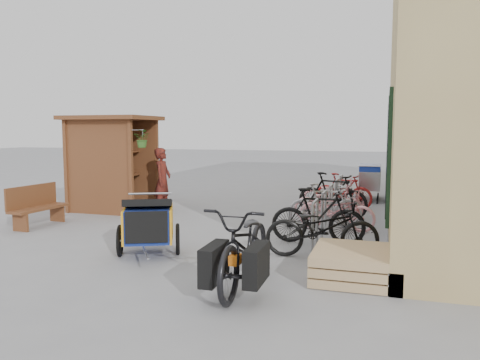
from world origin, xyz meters
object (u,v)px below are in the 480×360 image
(bike_4, at_px, (329,202))
(child_trailer, at_px, (149,222))
(bike_5, at_px, (332,195))
(bike_1, at_px, (318,216))
(pallet_stack, at_px, (351,264))
(shopping_carts, at_px, (370,179))
(bike_0, at_px, (322,228))
(person_kiosk, at_px, (163,181))
(kiosk, at_px, (109,150))
(bike_3, at_px, (325,205))
(cargo_bike, at_px, (246,246))
(bike_7, at_px, (343,191))
(bike_6, at_px, (334,194))
(bench, at_px, (37,205))
(bike_2, at_px, (336,210))

(bike_4, bearing_deg, child_trailer, 136.99)
(child_trailer, xyz_separation_m, bike_4, (2.46, 3.93, -0.15))
(bike_5, bearing_deg, bike_1, -161.67)
(pallet_stack, bearing_deg, bike_1, 110.83)
(shopping_carts, distance_m, bike_0, 6.79)
(person_kiosk, bearing_deg, bike_5, -84.94)
(kiosk, bearing_deg, bike_3, -4.83)
(pallet_stack, xyz_separation_m, cargo_bike, (-1.27, -0.78, 0.34))
(child_trailer, bearing_deg, bike_3, 26.96)
(bike_0, distance_m, bike_7, 4.98)
(child_trailer, distance_m, bike_6, 5.82)
(bike_0, bearing_deg, child_trailer, 92.74)
(kiosk, xyz_separation_m, bike_4, (5.48, 0.36, -1.14))
(bench, distance_m, bike_7, 7.42)
(shopping_carts, xyz_separation_m, person_kiosk, (-4.83, -3.81, 0.18))
(cargo_bike, distance_m, bike_6, 6.38)
(pallet_stack, relative_size, bike_3, 0.77)
(kiosk, bearing_deg, bike_2, -6.74)
(person_kiosk, xyz_separation_m, bike_2, (4.31, -0.76, -0.39))
(cargo_bike, xyz_separation_m, bike_7, (0.66, 6.76, -0.09))
(bike_7, bearing_deg, shopping_carts, -5.55)
(cargo_bike, distance_m, bike_3, 4.22)
(bike_7, bearing_deg, bike_2, -164.54)
(bike_3, bearing_deg, bike_4, -13.63)
(bench, bearing_deg, kiosk, 83.23)
(bike_5, bearing_deg, bike_4, -166.44)
(bike_0, bearing_deg, shopping_carts, -15.98)
(bike_0, xyz_separation_m, bike_1, (-0.19, 0.88, 0.03))
(kiosk, distance_m, person_kiosk, 1.63)
(bike_2, distance_m, bike_4, 1.08)
(bench, xyz_separation_m, cargo_bike, (5.40, -2.46, 0.10))
(child_trailer, height_order, bike_7, child_trailer)
(bike_4, bearing_deg, bike_3, 170.17)
(shopping_carts, bearing_deg, cargo_bike, -98.46)
(pallet_stack, xyz_separation_m, bike_6, (-0.83, 5.58, 0.21))
(bike_1, bearing_deg, bench, 88.71)
(cargo_bike, bearing_deg, bench, 154.42)
(bike_3, distance_m, bike_5, 1.25)
(child_trailer, relative_size, bike_6, 1.07)
(shopping_carts, height_order, bike_2, shopping_carts)
(bike_6, bearing_deg, child_trailer, 148.46)
(child_trailer, height_order, cargo_bike, cargo_bike)
(bike_4, bearing_deg, bike_6, -9.64)
(pallet_stack, relative_size, bike_4, 0.77)
(bike_4, distance_m, bike_6, 1.35)
(kiosk, relative_size, bike_3, 1.60)
(person_kiosk, height_order, bike_0, person_kiosk)
(kiosk, distance_m, child_trailer, 4.78)
(cargo_bike, bearing_deg, bike_1, 77.10)
(person_kiosk, bearing_deg, shopping_carts, -56.47)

